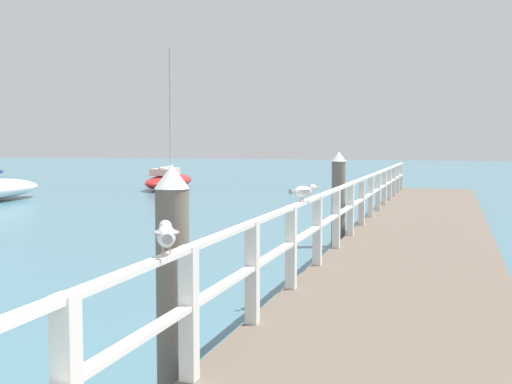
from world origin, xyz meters
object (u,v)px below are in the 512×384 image
(dock_piling_far, at_px, (338,199))
(seagull_background, at_px, (303,191))
(dock_piling_near, at_px, (173,280))
(seagull_foreground, at_px, (166,235))
(boat_4, at_px, (169,180))

(dock_piling_far, height_order, seagull_background, dock_piling_far)
(dock_piling_near, height_order, seagull_foreground, dock_piling_near)
(boat_4, bearing_deg, seagull_background, -68.80)
(seagull_background, distance_m, boat_4, 22.10)
(dock_piling_near, relative_size, seagull_background, 4.71)
(dock_piling_near, height_order, seagull_background, dock_piling_near)
(dock_piling_near, bearing_deg, boat_4, 114.56)
(seagull_foreground, distance_m, boat_4, 25.81)
(seagull_foreground, bearing_deg, dock_piling_far, 65.64)
(seagull_background, relative_size, boat_4, 0.06)
(dock_piling_far, relative_size, boat_4, 0.30)
(dock_piling_far, height_order, seagull_foreground, dock_piling_far)
(dock_piling_far, relative_size, seagull_background, 4.71)
(dock_piling_near, height_order, boat_4, boat_4)
(seagull_foreground, relative_size, boat_4, 0.07)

